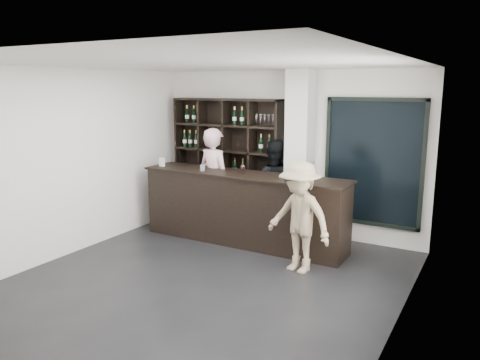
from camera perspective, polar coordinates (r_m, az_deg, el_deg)
The scene contains 12 objects.
floor at distance 6.51m, azimuth -4.54°, elevation -12.49°, with size 5.00×5.50×0.01m, color black.
wine_shelf at distance 8.85m, azimuth -1.57°, elevation 2.12°, with size 2.20×0.35×2.40m, color black, non-canonical shape.
structural_column at distance 8.06m, azimuth 7.25°, elevation 2.91°, with size 0.40×0.40×2.90m, color silver.
glass_panel at distance 7.92m, azimuth 15.92°, elevation 2.04°, with size 1.60×0.08×2.10m.
tasting_counter at distance 7.89m, azimuth 0.39°, elevation -3.47°, with size 3.64×0.75×1.20m.
taster_pink at distance 8.43m, azimuth -3.12°, elevation -0.09°, with size 0.69×0.46×1.90m, color beige.
taster_black at distance 8.28m, azimuth 4.09°, elevation -0.95°, with size 0.84×0.65×1.72m, color black.
customer at distance 6.69m, azimuth 7.23°, elevation -4.53°, with size 1.04×0.60×1.60m, color gray.
wine_glass at distance 7.72m, azimuth 0.36°, elevation 1.41°, with size 0.07×0.07×0.18m, color white, non-canonical shape.
spit_cup at distance 8.01m, azimuth -4.61°, elevation 1.49°, with size 0.08×0.08×0.11m, color silver.
napkin_stack at distance 7.39m, azimuth 7.33°, elevation 0.25°, with size 0.13×0.13×0.02m, color white.
card_stand at distance 8.56m, azimuth -9.51°, elevation 2.17°, with size 0.10×0.05×0.15m, color white.
Camera 1 is at (3.36, -4.92, 2.63)m, focal length 35.00 mm.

